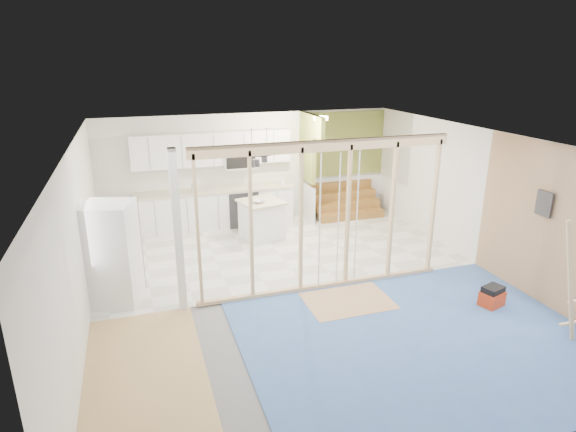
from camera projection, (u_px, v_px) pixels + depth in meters
name	position (u px, v px, depth m)	size (l,w,h in m)	color
room	(308.00, 219.00, 7.89)	(7.01, 8.01, 2.61)	slate
floor_overlays	(310.00, 288.00, 8.38)	(7.00, 8.00, 0.03)	white
stud_frame	(295.00, 204.00, 7.74)	(4.66, 0.14, 2.60)	#D3B481
base_cabinets	(187.00, 215.00, 10.72)	(4.45, 2.24, 0.93)	white
upper_cabinets	(215.00, 150.00, 10.92)	(3.60, 0.41, 0.85)	white
green_partition	(334.00, 179.00, 11.91)	(2.25, 1.51, 2.60)	olive
pot_rack	(259.00, 157.00, 9.29)	(0.52, 0.52, 0.72)	black
sheathing_panel	(575.00, 237.00, 7.11)	(0.02, 4.00, 2.60)	tan
electrical_panel	(544.00, 204.00, 7.53)	(0.04, 0.30, 0.40)	#38383D
ceiling_light	(321.00, 118.00, 10.62)	(0.32, 0.32, 0.08)	#FFEABF
fridge	(113.00, 254.00, 7.66)	(0.92, 0.89, 1.69)	white
island	(262.00, 220.00, 10.59)	(1.04, 1.04, 0.85)	white
bowl	(259.00, 201.00, 10.31)	(0.25, 0.25, 0.06)	beige
soap_bottle_a	(193.00, 186.00, 10.79)	(0.11, 0.11, 0.28)	#AAB1BE
soap_bottle_b	(282.00, 181.00, 11.48)	(0.08, 0.08, 0.17)	white
toolbox	(492.00, 297.00, 7.73)	(0.43, 0.37, 0.35)	#B63010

